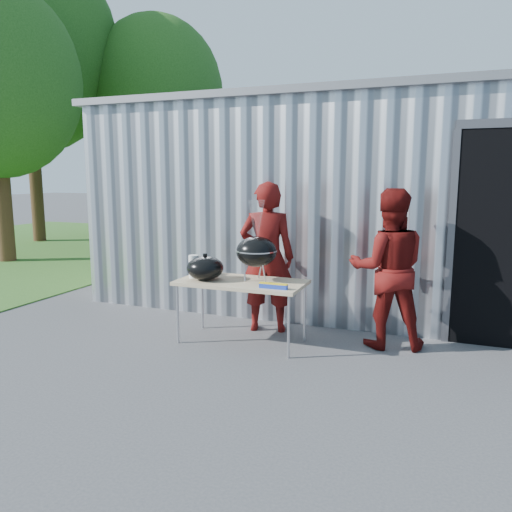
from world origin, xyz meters
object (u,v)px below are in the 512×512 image
at_px(kettle_grill, 256,246).
at_px(person_bystander, 388,269).
at_px(person_cook, 267,257).
at_px(folding_table, 241,284).

height_order(kettle_grill, person_bystander, person_bystander).
distance_m(kettle_grill, person_cook, 0.52).
xyz_separation_m(kettle_grill, person_bystander, (1.47, 0.41, -0.24)).
height_order(kettle_grill, person_cook, person_cook).
bearing_deg(person_cook, kettle_grill, 80.36).
bearing_deg(person_bystander, folding_table, 3.10).
bearing_deg(person_bystander, person_cook, -15.96).
distance_m(kettle_grill, person_bystander, 1.54).
distance_m(folding_table, kettle_grill, 0.49).
xyz_separation_m(folding_table, person_cook, (0.12, 0.55, 0.24)).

